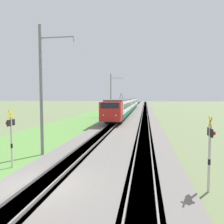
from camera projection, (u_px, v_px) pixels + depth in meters
name	position (u px, v px, depth m)	size (l,w,h in m)	color
ground_plane	(41.00, 192.00, 9.62)	(400.00, 400.00, 0.00)	#6B7A51
ballast_main	(129.00, 112.00, 58.91)	(240.00, 4.40, 0.30)	slate
ballast_adjacent	(145.00, 112.00, 58.25)	(240.00, 4.40, 0.30)	slate
track_main	(129.00, 112.00, 58.91)	(240.00, 1.57, 0.45)	#4C4238
track_adjacent	(145.00, 112.00, 58.24)	(240.00, 1.57, 0.45)	#4C4238
grass_verge	(107.00, 112.00, 59.81)	(240.00, 8.61, 0.12)	#5B8E42
passenger_train	(128.00, 104.00, 57.47)	(59.66, 2.95, 4.85)	red
crossing_signal_far	(210.00, 146.00, 9.50)	(0.70, 0.23, 3.38)	beige
crossing_signal_aux	(11.00, 134.00, 12.50)	(0.70, 0.23, 3.44)	beige
catenary_mast_near	(42.00, 90.00, 15.10)	(0.22, 2.56, 9.10)	slate
catenary_mast_mid	(111.00, 95.00, 45.45)	(0.22, 2.56, 8.97)	slate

